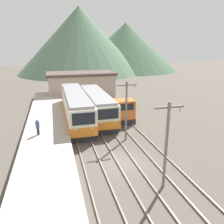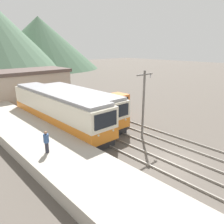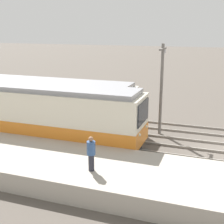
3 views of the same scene
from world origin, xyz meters
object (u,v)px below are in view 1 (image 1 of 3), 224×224
(catenary_mast_mid, at_px, (126,109))
(person_on_platform, at_px, (38,127))
(shunting_locomotive, at_px, (120,110))
(commuter_train_left, at_px, (76,108))
(catenary_mast_near, at_px, (167,142))
(commuter_train_center, at_px, (97,106))

(catenary_mast_mid, distance_m, person_on_platform, 8.94)
(shunting_locomotive, height_order, person_on_platform, shunting_locomotive)
(commuter_train_left, xyz_separation_m, catenary_mast_mid, (4.31, -7.58, 1.64))
(catenary_mast_mid, bearing_deg, catenary_mast_near, -90.00)
(commuter_train_center, xyz_separation_m, person_on_platform, (-7.18, -6.44, 0.18))
(catenary_mast_near, bearing_deg, catenary_mast_mid, 90.00)
(catenary_mast_near, distance_m, catenary_mast_mid, 8.18)
(catenary_mast_mid, xyz_separation_m, person_on_platform, (-8.69, 1.38, -1.54))
(shunting_locomotive, distance_m, catenary_mast_mid, 7.19)
(shunting_locomotive, xyz_separation_m, catenary_mast_mid, (-1.49, -6.69, 2.16))
(catenary_mast_mid, bearing_deg, shunting_locomotive, 77.43)
(commuter_train_left, distance_m, commuter_train_center, 2.81)
(shunting_locomotive, bearing_deg, catenary_mast_near, -95.73)
(person_on_platform, bearing_deg, commuter_train_left, 54.72)
(commuter_train_center, distance_m, shunting_locomotive, 3.24)
(person_on_platform, bearing_deg, shunting_locomotive, 27.53)
(commuter_train_center, relative_size, shunting_locomotive, 2.13)
(commuter_train_center, height_order, catenary_mast_near, catenary_mast_near)
(commuter_train_left, relative_size, shunting_locomotive, 2.48)
(shunting_locomotive, bearing_deg, commuter_train_center, 159.32)
(catenary_mast_mid, relative_size, person_on_platform, 3.83)
(catenary_mast_near, height_order, catenary_mast_mid, same)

